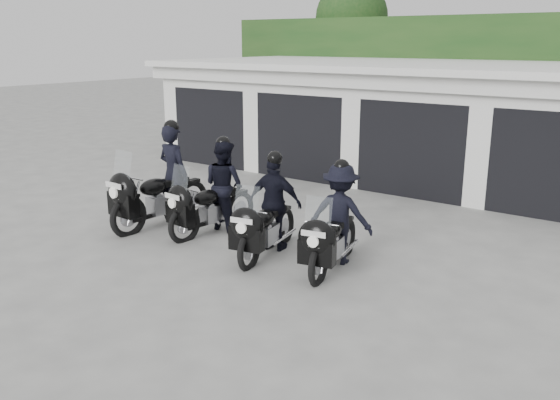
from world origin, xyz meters
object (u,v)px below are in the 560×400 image
Objects in this scene: police_bike_d at (337,221)px; police_bike_c at (271,210)px; police_bike_b at (217,191)px; police_bike_a at (161,184)px.

police_bike_c is at bearing 174.78° from police_bike_d.
police_bike_b is 1.05× the size of police_bike_c.
police_bike_d is at bearing 4.89° from police_bike_a.
police_bike_a is 1.19× the size of police_bike_c.
police_bike_b reaches higher than police_bike_d.
police_bike_b is 1.06× the size of police_bike_d.
police_bike_d is at bearing -4.95° from police_bike_c.
police_bike_a is 3.91m from police_bike_d.
police_bike_a is 2.69m from police_bike_c.
police_bike_c reaches higher than police_bike_d.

